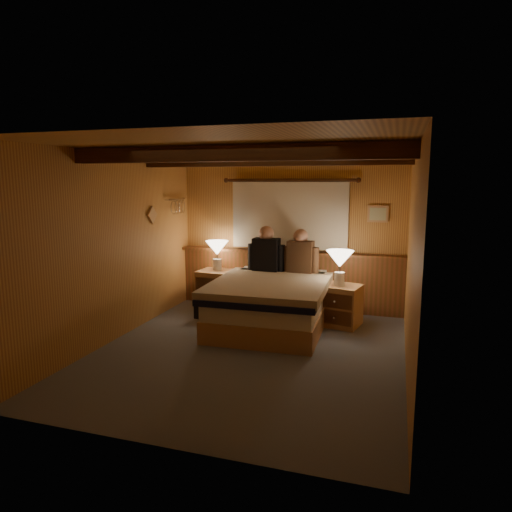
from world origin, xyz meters
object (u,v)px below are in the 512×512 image
at_px(person_left, 266,252).
at_px(person_right, 300,254).
at_px(lamp_right, 340,261).
at_px(nightstand_left, 217,289).
at_px(nightstand_right, 340,305).
at_px(bed, 271,303).
at_px(lamp_left, 217,250).
at_px(duffel_bag, 214,306).

relative_size(person_left, person_right, 1.05).
distance_m(lamp_right, person_right, 0.71).
bearing_deg(nightstand_left, person_right, 2.44).
bearing_deg(nightstand_right, bed, -146.00).
distance_m(bed, nightstand_right, 0.99).
xyz_separation_m(bed, lamp_left, (-1.12, 0.77, 0.59)).
bearing_deg(lamp_right, bed, -158.54).
height_order(lamp_right, duffel_bag, lamp_right).
height_order(nightstand_left, person_right, person_right).
bearing_deg(nightstand_left, lamp_left, 94.28).
relative_size(bed, lamp_left, 4.26).
relative_size(nightstand_right, person_left, 0.87).
bearing_deg(person_left, duffel_bag, -144.92).
height_order(bed, duffel_bag, bed).
xyz_separation_m(bed, person_left, (-0.26, 0.66, 0.61)).
relative_size(nightstand_left, nightstand_right, 0.99).
height_order(nightstand_left, nightstand_right, nightstand_left).
bearing_deg(lamp_left, person_left, -7.29).
bearing_deg(nightstand_right, person_left, 178.19).
distance_m(nightstand_left, lamp_right, 2.15).
distance_m(nightstand_right, duffel_bag, 1.88).
height_order(nightstand_right, lamp_right, lamp_right).
xyz_separation_m(nightstand_right, lamp_left, (-2.04, 0.40, 0.65)).
height_order(lamp_left, lamp_right, lamp_left).
distance_m(bed, person_right, 0.95).
distance_m(person_right, duffel_bag, 1.52).
bearing_deg(lamp_right, duffel_bag, -175.23).
bearing_deg(nightstand_left, duffel_bag, -67.46).
bearing_deg(bed, lamp_left, 143.62).
bearing_deg(person_right, bed, -108.78).
relative_size(nightstand_left, lamp_right, 1.22).
bearing_deg(lamp_right, lamp_left, 168.22).
relative_size(lamp_left, person_left, 0.67).
distance_m(nightstand_right, person_right, 0.98).
height_order(nightstand_right, person_left, person_left).
height_order(bed, lamp_right, lamp_right).
relative_size(bed, nightstand_left, 3.33).
bearing_deg(person_right, duffel_bag, -155.64).
xyz_separation_m(nightstand_left, person_right, (1.39, -0.04, 0.64)).
bearing_deg(duffel_bag, lamp_right, 2.76).
relative_size(bed, nightstand_right, 3.29).
xyz_separation_m(lamp_left, lamp_right, (2.02, -0.42, -0.01)).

